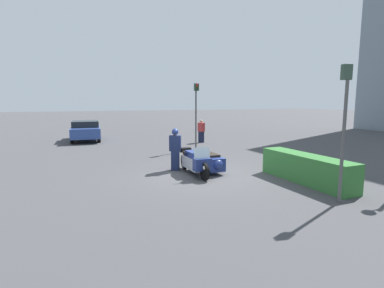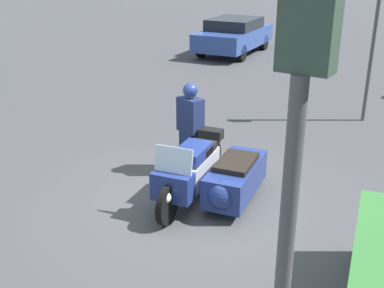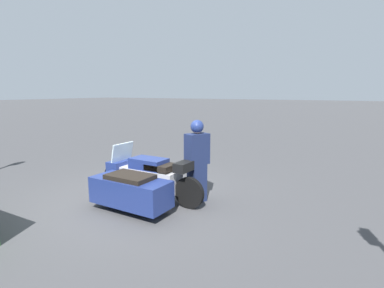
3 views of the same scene
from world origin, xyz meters
The scene contains 3 objects.
ground_plane centered at (0.00, 0.00, 0.00)m, with size 160.00×160.00×0.00m, color #424244.
police_motorcycle centered at (-0.20, 0.10, 0.46)m, with size 2.59×1.38×1.15m.
officer_rider centered at (-1.17, -0.68, 0.90)m, with size 0.45×0.54×1.70m.
Camera 3 is at (-4.02, 4.57, 2.26)m, focal length 28.00 mm.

